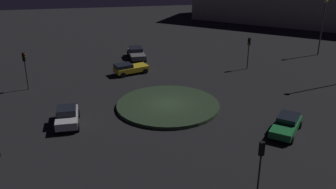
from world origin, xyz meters
TOP-DOWN VIEW (x-y plane):
  - ground_plane at (0.00, 0.00)m, footprint 115.84×115.84m
  - roundabout_island at (0.00, 0.00)m, footprint 9.82×9.82m
  - car_grey at (16.34, 1.50)m, footprint 4.61×2.29m
  - car_yellow at (10.21, 2.87)m, footprint 3.03×4.33m
  - car_silver at (-2.23, 9.19)m, footprint 3.95×2.14m
  - car_green at (-6.72, -8.78)m, footprint 4.43×4.06m
  - traffic_light_southeast at (9.66, -11.53)m, footprint 0.38×0.39m
  - traffic_light_west at (-14.44, -3.16)m, footprint 0.38×0.34m
  - traffic_light_northeast at (7.01, 13.89)m, footprint 0.37×0.40m
  - streetlamp_southeast at (13.90, -23.40)m, footprint 0.51×0.51m

SIDE VIEW (x-z plane):
  - ground_plane at x=0.00m, z-range 0.00..0.00m
  - roundabout_island at x=0.00m, z-range 0.00..0.32m
  - car_yellow at x=10.21m, z-range 0.04..1.36m
  - car_green at x=-6.72m, z-range 0.03..1.37m
  - car_grey at x=16.34m, z-range 0.04..1.45m
  - car_silver at x=-2.23m, z-range 0.02..1.59m
  - traffic_light_west at x=-14.44m, z-range 0.83..4.72m
  - traffic_light_southeast at x=9.66m, z-range 0.83..4.72m
  - traffic_light_northeast at x=7.01m, z-range 0.86..4.92m
  - streetlamp_southeast at x=13.90m, z-range 1.16..8.73m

